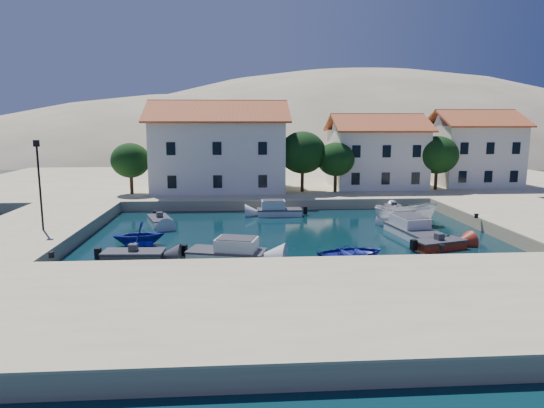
{
  "coord_description": "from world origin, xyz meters",
  "views": [
    {
      "loc": [
        -3.88,
        -26.01,
        8.45
      ],
      "look_at": [
        -1.23,
        11.79,
        2.0
      ],
      "focal_mm": 32.0,
      "sensor_mm": 36.0,
      "label": 1
    }
  ],
  "objects_px": {
    "lamppost": "(39,176)",
    "cabin_cruiser_east": "(415,230)",
    "building_right": "(473,147)",
    "boat_east": "(405,225)",
    "cabin_cruiser_south": "(227,252)",
    "building_left": "(219,145)",
    "building_mid": "(376,150)",
    "rowboat_south": "(352,258)"
  },
  "relations": [
    {
      "from": "boat_east",
      "to": "cabin_cruiser_south",
      "type": "bearing_deg",
      "value": 125.11
    },
    {
      "from": "rowboat_south",
      "to": "boat_east",
      "type": "bearing_deg",
      "value": -51.5
    },
    {
      "from": "building_right",
      "to": "boat_east",
      "type": "xyz_separation_m",
      "value": [
        -14.1,
        -17.56,
        -5.47
      ]
    },
    {
      "from": "building_mid",
      "to": "building_right",
      "type": "relative_size",
      "value": 1.11
    },
    {
      "from": "cabin_cruiser_south",
      "to": "rowboat_south",
      "type": "bearing_deg",
      "value": 13.97
    },
    {
      "from": "lamppost",
      "to": "cabin_cruiser_south",
      "type": "xyz_separation_m",
      "value": [
        12.84,
        -4.86,
        -4.28
      ]
    },
    {
      "from": "building_mid",
      "to": "cabin_cruiser_east",
      "type": "bearing_deg",
      "value": -97.79
    },
    {
      "from": "cabin_cruiser_south",
      "to": "building_left",
      "type": "bearing_deg",
      "value": 108.37
    },
    {
      "from": "building_mid",
      "to": "rowboat_south",
      "type": "distance_m",
      "value": 27.98
    },
    {
      "from": "building_right",
      "to": "cabin_cruiser_east",
      "type": "bearing_deg",
      "value": -124.41
    },
    {
      "from": "lamppost",
      "to": "cabin_cruiser_east",
      "type": "distance_m",
      "value": 27.02
    },
    {
      "from": "building_right",
      "to": "cabin_cruiser_south",
      "type": "distance_m",
      "value": 39.6
    },
    {
      "from": "building_mid",
      "to": "rowboat_south",
      "type": "relative_size",
      "value": 2.43
    },
    {
      "from": "cabin_cruiser_east",
      "to": "boat_east",
      "type": "relative_size",
      "value": 1.16
    },
    {
      "from": "building_mid",
      "to": "boat_east",
      "type": "relative_size",
      "value": 2.02
    },
    {
      "from": "rowboat_south",
      "to": "boat_east",
      "type": "height_order",
      "value": "boat_east"
    },
    {
      "from": "cabin_cruiser_east",
      "to": "boat_east",
      "type": "distance_m",
      "value": 4.17
    },
    {
      "from": "building_left",
      "to": "building_right",
      "type": "height_order",
      "value": "building_left"
    },
    {
      "from": "lamppost",
      "to": "building_mid",
      "type": "bearing_deg",
      "value": 35.45
    },
    {
      "from": "cabin_cruiser_south",
      "to": "rowboat_south",
      "type": "xyz_separation_m",
      "value": [
        7.85,
        -0.18,
        -0.48
      ]
    },
    {
      "from": "boat_east",
      "to": "building_right",
      "type": "bearing_deg",
      "value": -36.2
    },
    {
      "from": "building_mid",
      "to": "boat_east",
      "type": "height_order",
      "value": "building_mid"
    },
    {
      "from": "building_mid",
      "to": "cabin_cruiser_south",
      "type": "distance_m",
      "value": 31.13
    },
    {
      "from": "rowboat_south",
      "to": "lamppost",
      "type": "bearing_deg",
      "value": 60.11
    },
    {
      "from": "building_left",
      "to": "boat_east",
      "type": "xyz_separation_m",
      "value": [
        15.9,
        -15.56,
        -5.94
      ]
    },
    {
      "from": "building_right",
      "to": "cabin_cruiser_south",
      "type": "relative_size",
      "value": 1.85
    },
    {
      "from": "rowboat_south",
      "to": "building_right",
      "type": "bearing_deg",
      "value": -53.79
    },
    {
      "from": "building_left",
      "to": "building_mid",
      "type": "bearing_deg",
      "value": 3.18
    },
    {
      "from": "building_right",
      "to": "cabin_cruiser_east",
      "type": "distance_m",
      "value": 26.71
    },
    {
      "from": "cabin_cruiser_south",
      "to": "boat_east",
      "type": "height_order",
      "value": "cabin_cruiser_south"
    },
    {
      "from": "building_left",
      "to": "boat_east",
      "type": "relative_size",
      "value": 2.82
    },
    {
      "from": "building_mid",
      "to": "cabin_cruiser_east",
      "type": "distance_m",
      "value": 21.37
    },
    {
      "from": "building_left",
      "to": "cabin_cruiser_east",
      "type": "bearing_deg",
      "value": -52.32
    },
    {
      "from": "cabin_cruiser_south",
      "to": "building_mid",
      "type": "bearing_deg",
      "value": 72.49
    },
    {
      "from": "building_mid",
      "to": "building_left",
      "type": "bearing_deg",
      "value": -176.82
    },
    {
      "from": "lamppost",
      "to": "cabin_cruiser_east",
      "type": "height_order",
      "value": "lamppost"
    },
    {
      "from": "cabin_cruiser_south",
      "to": "boat_east",
      "type": "xyz_separation_m",
      "value": [
        14.56,
        9.3,
        -0.48
      ]
    },
    {
      "from": "building_right",
      "to": "lamppost",
      "type": "height_order",
      "value": "building_right"
    },
    {
      "from": "cabin_cruiser_south",
      "to": "boat_east",
      "type": "distance_m",
      "value": 17.28
    },
    {
      "from": "lamppost",
      "to": "cabin_cruiser_south",
      "type": "relative_size",
      "value": 1.22
    },
    {
      "from": "building_left",
      "to": "building_mid",
      "type": "xyz_separation_m",
      "value": [
        18.0,
        1.0,
        -0.71
      ]
    },
    {
      "from": "building_mid",
      "to": "building_right",
      "type": "height_order",
      "value": "building_right"
    }
  ]
}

